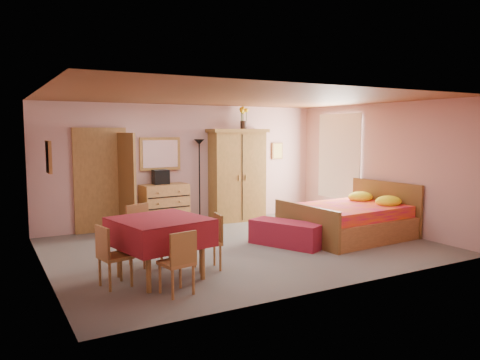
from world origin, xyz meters
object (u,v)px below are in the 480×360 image
bed (348,211)px  chair_north (146,235)px  sunflower_vase (243,118)px  dining_table (160,248)px  floor_lamp (200,181)px  chair_south (176,262)px  wall_mirror (160,154)px  bench (286,234)px  stereo (161,177)px  chest_of_drawers (165,206)px  chair_west (115,256)px  wardrobe (237,175)px  chair_east (208,242)px

bed → chair_north: size_ratio=2.41×
sunflower_vase → dining_table: (-3.15, -3.24, -1.91)m
floor_lamp → chair_south: (-2.13, -4.02, -0.52)m
wall_mirror → bench: size_ratio=0.68×
wall_mirror → bench: wall_mirror is taller
stereo → bed: bearing=-43.4°
bench → stereo: bearing=117.9°
wall_mirror → bed: 4.06m
bench → chair_north: bearing=178.2°
chest_of_drawers → chair_west: 3.78m
chair_north → dining_table: bearing=65.9°
chest_of_drawers → bench: bearing=-66.6°
wardrobe → chair_west: size_ratio=2.53×
chest_of_drawers → dining_table: chest_of_drawers is taller
floor_lamp → chair_south: size_ratio=2.27×
chest_of_drawers → bench: 2.90m
stereo → chair_north: (-1.15, -2.54, -0.61)m
sunflower_vase → chair_south: size_ratio=0.62×
bench → chair_east: chair_east is taller
sunflower_vase → chair_north: (-3.12, -2.49, -1.87)m
stereo → chair_east: stereo is taller
wardrobe → bench: size_ratio=1.59×
chest_of_drawers → sunflower_vase: bearing=-4.1°
floor_lamp → wardrobe: bearing=-7.5°
chest_of_drawers → chair_south: 4.14m
floor_lamp → chair_west: size_ratio=2.26×
chair_north → floor_lamp: bearing=-150.5°
wall_mirror → sunflower_vase: 2.07m
chair_north → wardrobe: bearing=-161.8°
bench → chair_east: size_ratio=1.60×
chair_south → chair_west: bearing=121.6°
floor_lamp → sunflower_vase: 1.76m
stereo → chair_north: bearing=-114.4°
chair_west → wall_mirror: bearing=140.4°
chest_of_drawers → dining_table: size_ratio=0.85×
bed → dining_table: bed is taller
bed → chair_west: 4.66m
chair_north → chair_east: bearing=114.9°
stereo → chair_south: stereo is taller
stereo → floor_lamp: (0.90, 0.03, -0.14)m
chair_south → chair_north: bearing=76.8°
chest_of_drawers → bench: chest_of_drawers is taller
sunflower_vase → chair_south: sunflower_vase is taller
dining_table → chair_west: (-0.63, -0.04, -0.01)m
wall_mirror → floor_lamp: bearing=-7.7°
stereo → dining_table: 3.56m
bed → chair_north: 3.95m
chair_west → chest_of_drawers: bearing=138.9°
wardrobe → chair_east: (-2.21, -3.14, -0.63)m
chair_east → dining_table: bearing=104.5°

